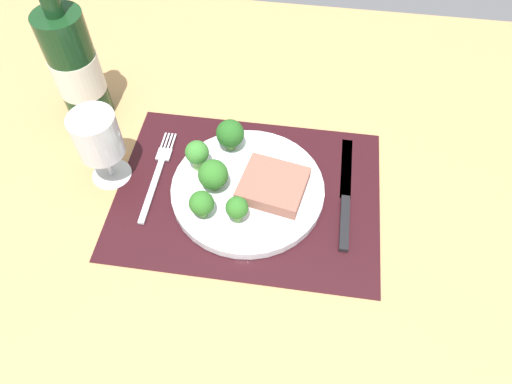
# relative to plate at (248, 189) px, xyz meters

# --- Properties ---
(ground_plane) EXTENTS (1.40, 1.10, 0.03)m
(ground_plane) POSITION_rel_plate_xyz_m (0.00, 0.00, -0.03)
(ground_plane) COLOR tan
(placemat) EXTENTS (0.43, 0.32, 0.00)m
(placemat) POSITION_rel_plate_xyz_m (0.00, 0.00, -0.01)
(placemat) COLOR black
(placemat) RESTS_ON ground_plane
(plate) EXTENTS (0.25, 0.25, 0.02)m
(plate) POSITION_rel_plate_xyz_m (0.00, 0.00, 0.00)
(plate) COLOR silver
(plate) RESTS_ON placemat
(steak) EXTENTS (0.12, 0.11, 0.02)m
(steak) POSITION_rel_plate_xyz_m (0.04, -0.00, 0.02)
(steak) COLOR #8C5647
(steak) RESTS_ON plate
(broccoli_back_left) EXTENTS (0.05, 0.05, 0.06)m
(broccoli_back_left) POSITION_rel_plate_xyz_m (-0.04, 0.08, 0.04)
(broccoli_back_left) COLOR #5B8942
(broccoli_back_left) RESTS_ON plate
(broccoli_center) EXTENTS (0.04, 0.04, 0.05)m
(broccoli_center) POSITION_rel_plate_xyz_m (-0.06, -0.06, 0.04)
(broccoli_center) COLOR #5B8942
(broccoli_center) RESTS_ON plate
(broccoli_near_steak) EXTENTS (0.03, 0.03, 0.05)m
(broccoli_near_steak) POSITION_rel_plate_xyz_m (-0.01, -0.07, 0.04)
(broccoli_near_steak) COLOR #6B994C
(broccoli_near_steak) RESTS_ON plate
(broccoli_front_edge) EXTENTS (0.05, 0.05, 0.06)m
(broccoli_front_edge) POSITION_rel_plate_xyz_m (-0.05, -0.01, 0.04)
(broccoli_front_edge) COLOR #5B8942
(broccoli_front_edge) RESTS_ON plate
(broccoli_near_fork) EXTENTS (0.04, 0.04, 0.06)m
(broccoli_near_fork) POSITION_rel_plate_xyz_m (-0.09, 0.03, 0.04)
(broccoli_near_fork) COLOR #6B994C
(broccoli_near_fork) RESTS_ON plate
(fork) EXTENTS (0.02, 0.19, 0.01)m
(fork) POSITION_rel_plate_xyz_m (-0.16, 0.01, -0.01)
(fork) COLOR silver
(fork) RESTS_ON placemat
(knife) EXTENTS (0.02, 0.23, 0.01)m
(knife) POSITION_rel_plate_xyz_m (0.16, 0.01, -0.00)
(knife) COLOR black
(knife) RESTS_ON placemat
(wine_bottle) EXTENTS (0.08, 0.08, 0.29)m
(wine_bottle) POSITION_rel_plate_xyz_m (-0.32, 0.15, 0.10)
(wine_bottle) COLOR #143819
(wine_bottle) RESTS_ON ground_plane
(wine_glass) EXTENTS (0.07, 0.07, 0.14)m
(wine_glass) POSITION_rel_plate_xyz_m (-0.23, 0.01, 0.08)
(wine_glass) COLOR silver
(wine_glass) RESTS_ON ground_plane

